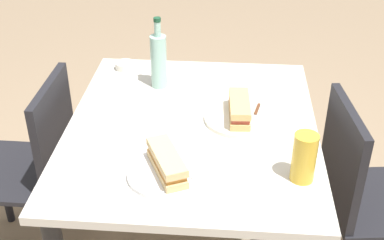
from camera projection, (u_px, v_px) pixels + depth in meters
name	position (u px, v px, depth m)	size (l,w,h in m)	color
dining_table	(192.00, 151.00, 1.92)	(1.04, 0.89, 0.75)	beige
chair_far	(362.00, 193.00, 1.95)	(0.45, 0.45, 0.86)	black
chair_near	(36.00, 164.00, 2.10)	(0.40, 0.40, 0.86)	black
plate_near	(239.00, 119.00, 1.88)	(0.25, 0.25, 0.01)	silver
baguette_sandwich_near	(239.00, 109.00, 1.86)	(0.20, 0.08, 0.07)	tan
knife_near	(255.00, 115.00, 1.88)	(0.18, 0.05, 0.01)	silver
plate_far	(167.00, 173.00, 1.61)	(0.25, 0.25, 0.01)	white
baguette_sandwich_far	(167.00, 162.00, 1.59)	(0.22, 0.15, 0.07)	#DBB77A
knife_far	(183.00, 165.00, 1.63)	(0.16, 0.10, 0.01)	silver
water_bottle	(159.00, 60.00, 2.05)	(0.06, 0.06, 0.29)	#99C6B7
beer_glass	(304.00, 158.00, 1.56)	(0.07, 0.07, 0.16)	gold
olive_bowl	(125.00, 66.00, 2.24)	(0.08, 0.08, 0.03)	silver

